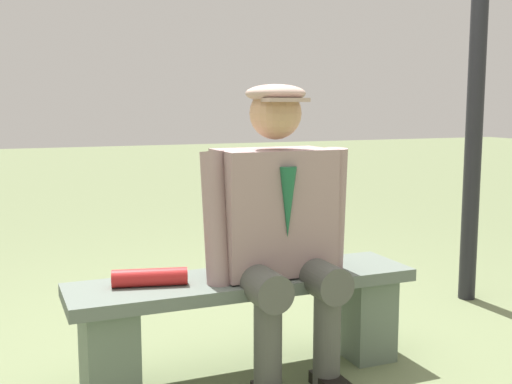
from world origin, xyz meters
TOP-DOWN VIEW (x-y plane):
  - ground_plane at (0.00, 0.00)m, footprint 30.00×30.00m
  - bench at (0.00, 0.00)m, footprint 1.45×0.37m
  - seated_man at (-0.13, 0.05)m, footprint 0.64×0.56m
  - rolled_magazine at (0.40, -0.01)m, footprint 0.30×0.13m

SIDE VIEW (x-z plane):
  - ground_plane at x=0.00m, z-range 0.00..0.00m
  - bench at x=0.00m, z-range 0.05..0.48m
  - rolled_magazine at x=0.40m, z-range 0.42..0.49m
  - seated_man at x=-0.13m, z-range 0.05..1.26m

